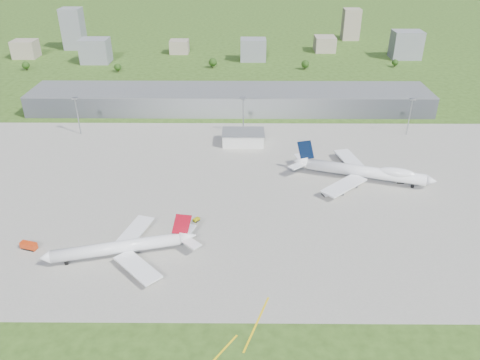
{
  "coord_description": "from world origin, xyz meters",
  "views": [
    {
      "loc": [
        9.88,
        -176.42,
        125.43
      ],
      "look_at": [
        8.39,
        34.91,
        9.0
      ],
      "focal_mm": 35.0,
      "sensor_mm": 36.0,
      "label": 1
    }
  ],
  "objects_px": {
    "van_white_far": "(400,181)",
    "airliner_red_twin": "(123,247)",
    "airliner_blue_quad": "(365,172)",
    "tug_yellow": "(196,220)",
    "van_white_near": "(325,194)",
    "fire_truck": "(29,246)"
  },
  "relations": [
    {
      "from": "airliner_red_twin",
      "to": "airliner_blue_quad",
      "type": "relative_size",
      "value": 0.85
    },
    {
      "from": "van_white_far",
      "to": "airliner_red_twin",
      "type": "bearing_deg",
      "value": -151.95
    },
    {
      "from": "airliner_red_twin",
      "to": "van_white_near",
      "type": "height_order",
      "value": "airliner_red_twin"
    },
    {
      "from": "tug_yellow",
      "to": "van_white_near",
      "type": "xyz_separation_m",
      "value": [
        65.07,
        24.58,
        0.32
      ]
    },
    {
      "from": "tug_yellow",
      "to": "van_white_far",
      "type": "xyz_separation_m",
      "value": [
        108.65,
        38.61,
        0.36
      ]
    },
    {
      "from": "fire_truck",
      "to": "van_white_far",
      "type": "height_order",
      "value": "fire_truck"
    },
    {
      "from": "airliner_blue_quad",
      "to": "van_white_far",
      "type": "height_order",
      "value": "airliner_blue_quad"
    },
    {
      "from": "airliner_blue_quad",
      "to": "van_white_near",
      "type": "height_order",
      "value": "airliner_blue_quad"
    },
    {
      "from": "tug_yellow",
      "to": "van_white_near",
      "type": "distance_m",
      "value": 69.56
    },
    {
      "from": "airliner_blue_quad",
      "to": "van_white_far",
      "type": "relative_size",
      "value": 16.17
    },
    {
      "from": "airliner_red_twin",
      "to": "van_white_far",
      "type": "bearing_deg",
      "value": -168.56
    },
    {
      "from": "tug_yellow",
      "to": "van_white_near",
      "type": "bearing_deg",
      "value": -27.16
    },
    {
      "from": "tug_yellow",
      "to": "van_white_near",
      "type": "relative_size",
      "value": 0.73
    },
    {
      "from": "airliner_red_twin",
      "to": "airliner_blue_quad",
      "type": "distance_m",
      "value": 136.01
    },
    {
      "from": "fire_truck",
      "to": "airliner_blue_quad",
      "type": "bearing_deg",
      "value": 37.75
    },
    {
      "from": "airliner_red_twin",
      "to": "van_white_far",
      "type": "height_order",
      "value": "airliner_red_twin"
    },
    {
      "from": "van_white_near",
      "to": "van_white_far",
      "type": "height_order",
      "value": "van_white_far"
    },
    {
      "from": "airliner_red_twin",
      "to": "tug_yellow",
      "type": "height_order",
      "value": "airliner_red_twin"
    },
    {
      "from": "tug_yellow",
      "to": "van_white_far",
      "type": "bearing_deg",
      "value": -28.29
    },
    {
      "from": "airliner_red_twin",
      "to": "airliner_blue_quad",
      "type": "bearing_deg",
      "value": -164.13
    },
    {
      "from": "fire_truck",
      "to": "van_white_near",
      "type": "xyz_separation_m",
      "value": [
        136.44,
        46.8,
        -0.49
      ]
    },
    {
      "from": "airliner_red_twin",
      "to": "fire_truck",
      "type": "height_order",
      "value": "airliner_red_twin"
    }
  ]
}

